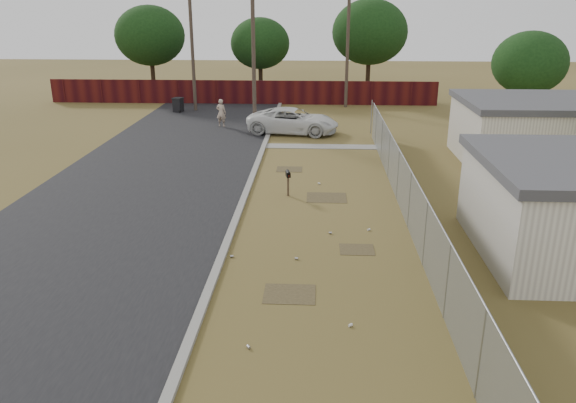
# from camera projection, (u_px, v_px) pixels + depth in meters

# --- Properties ---
(ground) EXTENTS (120.00, 120.00, 0.00)m
(ground) POSITION_uv_depth(u_px,v_px,m) (319.00, 225.00, 19.78)
(ground) COLOR brown
(ground) RESTS_ON ground
(street) EXTENTS (15.10, 60.00, 0.12)m
(street) POSITION_uv_depth(u_px,v_px,m) (182.00, 162.00, 27.69)
(street) COLOR black
(street) RESTS_ON ground
(chainlink_fence) EXTENTS (0.10, 27.06, 2.02)m
(chainlink_fence) POSITION_uv_depth(u_px,v_px,m) (406.00, 196.00, 20.33)
(chainlink_fence) COLOR gray
(chainlink_fence) RESTS_ON ground
(privacy_fence) EXTENTS (30.00, 0.12, 1.80)m
(privacy_fence) POSITION_uv_depth(u_px,v_px,m) (242.00, 92.00, 43.31)
(privacy_fence) COLOR #48110F
(privacy_fence) RESTS_ON ground
(utility_poles) EXTENTS (12.60, 8.24, 9.00)m
(utility_poles) POSITION_uv_depth(u_px,v_px,m) (266.00, 46.00, 37.85)
(utility_poles) COLOR #504035
(utility_poles) RESTS_ON ground
(houses) EXTENTS (9.30, 17.24, 3.10)m
(houses) POSITION_uv_depth(u_px,v_px,m) (570.00, 163.00, 21.74)
(houses) COLOR white
(houses) RESTS_ON ground
(horizon_trees) EXTENTS (33.32, 31.94, 7.78)m
(horizon_trees) POSITION_uv_depth(u_px,v_px,m) (332.00, 44.00, 40.37)
(horizon_trees) COLOR #2F2115
(horizon_trees) RESTS_ON ground
(mailbox) EXTENTS (0.24, 0.46, 1.06)m
(mailbox) POSITION_uv_depth(u_px,v_px,m) (288.00, 176.00, 22.55)
(mailbox) COLOR brown
(mailbox) RESTS_ON ground
(pickup_truck) EXTENTS (5.72, 3.27, 1.50)m
(pickup_truck) POSITION_uv_depth(u_px,v_px,m) (293.00, 121.00, 33.55)
(pickup_truck) COLOR silver
(pickup_truck) RESTS_ON ground
(pedestrian) EXTENTS (0.72, 0.56, 1.74)m
(pedestrian) POSITION_uv_depth(u_px,v_px,m) (221.00, 113.00, 35.33)
(pedestrian) COLOR #C3A88F
(pedestrian) RESTS_ON ground
(trash_bin) EXTENTS (0.82, 0.89, 1.02)m
(trash_bin) POSITION_uv_depth(u_px,v_px,m) (178.00, 105.00, 40.19)
(trash_bin) COLOR black
(trash_bin) RESTS_ON ground
(scattered_litter) EXTENTS (4.51, 12.44, 0.07)m
(scattered_litter) POSITION_uv_depth(u_px,v_px,m) (309.00, 251.00, 17.63)
(scattered_litter) COLOR silver
(scattered_litter) RESTS_ON ground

